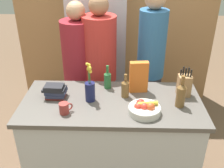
{
  "coord_description": "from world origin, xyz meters",
  "views": [
    {
      "loc": [
        0.06,
        -1.94,
        2.16
      ],
      "look_at": [
        0.0,
        0.09,
        1.06
      ],
      "focal_mm": 42.0,
      "sensor_mm": 36.0,
      "label": 1
    }
  ],
  "objects_px": {
    "flower_vase": "(90,89)",
    "book_stack": "(55,91)",
    "bottle_vinegar": "(108,79)",
    "person_in_blue": "(100,67)",
    "bottle_oil": "(125,88)",
    "cereal_box": "(139,77)",
    "person_at_sink": "(79,68)",
    "coffee_mug": "(64,108)",
    "bottle_wine": "(181,94)",
    "person_in_red_tee": "(151,61)",
    "refrigerator": "(98,43)",
    "knife_block": "(184,85)",
    "fruit_bowl": "(144,109)"
  },
  "relations": [
    {
      "from": "flower_vase",
      "to": "book_stack",
      "type": "height_order",
      "value": "flower_vase"
    },
    {
      "from": "bottle_vinegar",
      "to": "person_in_blue",
      "type": "xyz_separation_m",
      "value": [
        -0.1,
        0.41,
        -0.06
      ]
    },
    {
      "from": "bottle_oil",
      "to": "cereal_box",
      "type": "bearing_deg",
      "value": 39.59
    },
    {
      "from": "person_at_sink",
      "to": "bottle_vinegar",
      "type": "bearing_deg",
      "value": -78.72
    },
    {
      "from": "flower_vase",
      "to": "person_at_sink",
      "type": "xyz_separation_m",
      "value": [
        -0.19,
        0.68,
        -0.12
      ]
    },
    {
      "from": "flower_vase",
      "to": "bottle_vinegar",
      "type": "bearing_deg",
      "value": 58.78
    },
    {
      "from": "cereal_box",
      "to": "person_at_sink",
      "type": "height_order",
      "value": "person_at_sink"
    },
    {
      "from": "cereal_box",
      "to": "bottle_vinegar",
      "type": "distance_m",
      "value": 0.3
    },
    {
      "from": "coffee_mug",
      "to": "bottle_wine",
      "type": "distance_m",
      "value": 0.96
    },
    {
      "from": "flower_vase",
      "to": "cereal_box",
      "type": "bearing_deg",
      "value": 22.26
    },
    {
      "from": "book_stack",
      "to": "bottle_wine",
      "type": "distance_m",
      "value": 1.08
    },
    {
      "from": "cereal_box",
      "to": "person_at_sink",
      "type": "distance_m",
      "value": 0.81
    },
    {
      "from": "coffee_mug",
      "to": "person_in_red_tee",
      "type": "bearing_deg",
      "value": 48.6
    },
    {
      "from": "person_at_sink",
      "to": "coffee_mug",
      "type": "bearing_deg",
      "value": -115.08
    },
    {
      "from": "cereal_box",
      "to": "coffee_mug",
      "type": "distance_m",
      "value": 0.73
    },
    {
      "from": "person_in_blue",
      "to": "bottle_wine",
      "type": "bearing_deg",
      "value": -24.67
    },
    {
      "from": "refrigerator",
      "to": "book_stack",
      "type": "xyz_separation_m",
      "value": [
        -0.28,
        -1.3,
        0.01
      ]
    },
    {
      "from": "knife_block",
      "to": "book_stack",
      "type": "relative_size",
      "value": 1.33
    },
    {
      "from": "knife_block",
      "to": "person_in_red_tee",
      "type": "relative_size",
      "value": 0.15
    },
    {
      "from": "refrigerator",
      "to": "person_at_sink",
      "type": "distance_m",
      "value": 0.68
    },
    {
      "from": "knife_block",
      "to": "flower_vase",
      "type": "xyz_separation_m",
      "value": [
        -0.83,
        -0.11,
        0.01
      ]
    },
    {
      "from": "bottle_oil",
      "to": "person_in_blue",
      "type": "height_order",
      "value": "person_in_blue"
    },
    {
      "from": "knife_block",
      "to": "bottle_wine",
      "type": "xyz_separation_m",
      "value": [
        -0.07,
        -0.18,
        0.01
      ]
    },
    {
      "from": "person_at_sink",
      "to": "person_in_red_tee",
      "type": "relative_size",
      "value": 0.93
    },
    {
      "from": "knife_block",
      "to": "person_in_blue",
      "type": "bearing_deg",
      "value": 146.33
    },
    {
      "from": "coffee_mug",
      "to": "book_stack",
      "type": "distance_m",
      "value": 0.27
    },
    {
      "from": "book_stack",
      "to": "person_in_blue",
      "type": "bearing_deg",
      "value": 59.42
    },
    {
      "from": "cereal_box",
      "to": "bottle_wine",
      "type": "bearing_deg",
      "value": -35.58
    },
    {
      "from": "knife_block",
      "to": "coffee_mug",
      "type": "height_order",
      "value": "knife_block"
    },
    {
      "from": "flower_vase",
      "to": "person_in_blue",
      "type": "height_order",
      "value": "person_in_blue"
    },
    {
      "from": "cereal_box",
      "to": "bottle_oil",
      "type": "bearing_deg",
      "value": -140.41
    },
    {
      "from": "fruit_bowl",
      "to": "flower_vase",
      "type": "bearing_deg",
      "value": 158.68
    },
    {
      "from": "coffee_mug",
      "to": "person_in_red_tee",
      "type": "height_order",
      "value": "person_in_red_tee"
    },
    {
      "from": "person_in_blue",
      "to": "flower_vase",
      "type": "bearing_deg",
      "value": -73.94
    },
    {
      "from": "cereal_box",
      "to": "fruit_bowl",
      "type": "bearing_deg",
      "value": -85.15
    },
    {
      "from": "knife_block",
      "to": "bottle_wine",
      "type": "height_order",
      "value": "bottle_wine"
    },
    {
      "from": "refrigerator",
      "to": "flower_vase",
      "type": "bearing_deg",
      "value": -88.61
    },
    {
      "from": "cereal_box",
      "to": "bottle_vinegar",
      "type": "xyz_separation_m",
      "value": [
        -0.29,
        0.06,
        -0.06
      ]
    },
    {
      "from": "cereal_box",
      "to": "bottle_oil",
      "type": "distance_m",
      "value": 0.17
    },
    {
      "from": "fruit_bowl",
      "to": "bottle_vinegar",
      "type": "height_order",
      "value": "bottle_vinegar"
    },
    {
      "from": "refrigerator",
      "to": "coffee_mug",
      "type": "relative_size",
      "value": 18.69
    },
    {
      "from": "person_in_blue",
      "to": "person_in_red_tee",
      "type": "distance_m",
      "value": 0.55
    },
    {
      "from": "bottle_oil",
      "to": "refrigerator",
      "type": "bearing_deg",
      "value": 104.91
    },
    {
      "from": "coffee_mug",
      "to": "person_at_sink",
      "type": "xyz_separation_m",
      "value": [
        -0.01,
        0.88,
        -0.06
      ]
    },
    {
      "from": "person_in_blue",
      "to": "bottle_vinegar",
      "type": "bearing_deg",
      "value": -56.55
    },
    {
      "from": "cereal_box",
      "to": "person_at_sink",
      "type": "bearing_deg",
      "value": 140.9
    },
    {
      "from": "flower_vase",
      "to": "person_in_blue",
      "type": "bearing_deg",
      "value": 86.42
    },
    {
      "from": "person_in_red_tee",
      "to": "person_in_blue",
      "type": "bearing_deg",
      "value": 175.0
    },
    {
      "from": "book_stack",
      "to": "bottle_wine",
      "type": "relative_size",
      "value": 0.73
    },
    {
      "from": "bottle_oil",
      "to": "person_at_sink",
      "type": "height_order",
      "value": "person_at_sink"
    }
  ]
}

